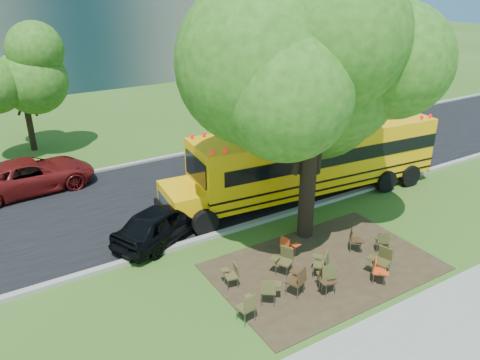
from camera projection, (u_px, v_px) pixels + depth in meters
ground at (290, 269)px, 14.86m from camera, size 160.00×160.00×0.00m
dirt_patch at (324, 267)px, 14.94m from camera, size 7.00×4.50×0.03m
asphalt_road at (193, 189)px, 20.33m from camera, size 80.00×8.00×0.04m
kerb_near at (241, 227)px, 17.18m from camera, size 80.00×0.25×0.14m
kerb_far at (157, 159)px, 23.51m from camera, size 80.00×0.25×0.14m
bg_tree_2 at (20, 70)px, 23.30m from camera, size 4.80×4.80×6.62m
bg_tree_3 at (259, 40)px, 27.60m from camera, size 5.60×5.60×7.84m
bg_tree_4 at (368, 45)px, 30.90m from camera, size 5.00×5.00×6.85m
main_tree at (314, 83)px, 14.60m from camera, size 7.20×7.20×9.08m
school_bus at (315, 157)px, 19.32m from camera, size 12.07×3.68×2.91m
chair_0 at (248, 305)px, 12.38m from camera, size 0.59×0.59×0.89m
chair_1 at (269, 289)px, 13.03m from camera, size 0.75×0.59×0.88m
chair_2 at (298, 279)px, 13.39m from camera, size 0.65×0.74×0.95m
chair_3 at (326, 278)px, 13.55m from camera, size 0.57×0.49×0.84m
chair_4 at (328, 274)px, 13.62m from camera, size 0.75×0.59×0.96m
chair_5 at (378, 269)px, 13.97m from camera, size 0.55×0.70×0.81m
chair_6 at (382, 258)px, 14.35m from camera, size 0.71×0.65×0.95m
chair_7 at (383, 240)px, 15.53m from camera, size 0.70×0.55×0.81m
chair_8 at (232, 273)px, 13.82m from camera, size 0.47×0.58×0.79m
chair_9 at (284, 258)px, 14.39m from camera, size 0.76×0.62×0.93m
chair_10 at (288, 245)px, 15.21m from camera, size 0.56×0.55×0.82m
chair_11 at (323, 262)px, 14.24m from camera, size 0.60×0.76×0.89m
chair_12 at (355, 238)px, 15.60m from camera, size 0.56×0.71×0.82m
black_car at (163, 222)px, 16.28m from camera, size 4.22×3.05×1.34m
bg_car_red at (31, 175)px, 19.99m from camera, size 5.32×2.72×1.44m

